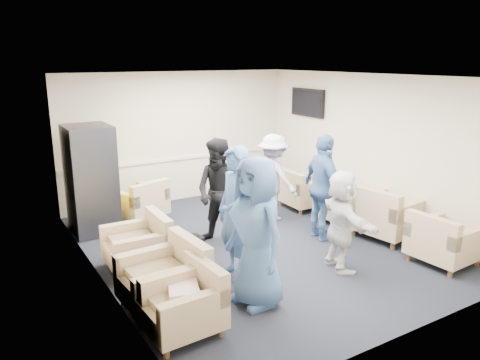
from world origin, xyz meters
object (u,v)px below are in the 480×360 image
armchair_corner (141,203)px  person_front_right (342,220)px  armchair_left_far (141,247)px  person_back_left (220,193)px  armchair_right_near (442,242)px  armchair_right_far (302,192)px  person_mid_left (235,214)px  armchair_left_near (184,304)px  vending_machine (91,179)px  armchair_right_midnear (385,216)px  person_back_right (273,177)px  armchair_right_midfar (343,205)px  person_mid_right (323,188)px  person_front_left (256,232)px  armchair_left_mid (168,281)px

armchair_corner → person_front_right: (1.76, -3.46, 0.40)m
person_front_right → armchair_left_far: bearing=75.1°
armchair_corner → person_back_left: size_ratio=0.61×
armchair_right_near → armchair_right_far: bearing=-1.5°
armchair_corner → person_mid_left: 2.98m
armchair_left_near → armchair_corner: size_ratio=0.80×
armchair_left_far → person_front_right: (2.46, -1.49, 0.40)m
armchair_corner → vending_machine: size_ratio=0.57×
armchair_left_far → person_mid_left: size_ratio=0.46×
armchair_right_midnear → armchair_corner: (-3.24, 2.95, -0.04)m
person_back_right → person_back_left: bearing=97.4°
armchair_left_near → armchair_right_midfar: bearing=110.5°
person_front_right → vending_machine: bearing=54.3°
armchair_right_midfar → person_front_right: person_front_right is taller
armchair_right_near → vending_machine: size_ratio=0.47×
armchair_left_far → armchair_right_far: 3.90m
person_back_right → person_mid_right: 1.25m
armchair_right_far → armchair_right_near: bearing=-175.8°
vending_machine → person_front_left: bearing=-73.4°
armchair_right_midfar → person_front_right: 2.02m
armchair_left_mid → person_front_right: (2.56, -0.25, 0.37)m
person_front_left → person_front_right: bearing=91.8°
armchair_right_midfar → person_back_left: bearing=75.3°
armchair_right_near → armchair_right_midnear: size_ratio=0.82×
armchair_left_near → person_mid_left: 1.57m
vending_machine → person_back_right: (3.05, -1.11, -0.13)m
armchair_left_far → person_back_right: (2.87, 0.78, 0.48)m
armchair_left_far → person_mid_left: (1.03, -0.94, 0.59)m
armchair_right_midnear → person_mid_left: person_mid_left is taller
armchair_right_midnear → person_front_left: person_front_left is taller
armchair_left_mid → vending_machine: size_ratio=0.51×
armchair_left_far → armchair_right_midfar: bearing=90.3°
armchair_right_near → armchair_right_midnear: (0.08, 1.16, 0.04)m
armchair_right_midnear → person_back_left: (-2.52, 1.17, 0.50)m
armchair_corner → person_front_right: size_ratio=0.73×
armchair_right_midnear → person_front_left: (-3.05, -0.70, 0.56)m
armchair_left_mid → person_back_left: size_ratio=0.54×
vending_machine → person_front_right: vending_machine is taller
person_front_left → armchair_right_midfar: bearing=113.4°
armchair_left_near → armchair_right_midfar: armchair_right_midfar is taller
person_back_left → person_front_right: bearing=-0.4°
armchair_right_near → armchair_right_midfar: (-0.02, 2.07, 0.00)m
person_back_right → armchair_corner: bearing=46.4°
armchair_right_midnear → armchair_right_near: bearing=167.8°
armchair_corner → person_front_left: 3.71m
armchair_left_far → person_front_left: bearing=29.1°
armchair_left_mid → vending_machine: vending_machine is taller
armchair_corner → armchair_left_mid: bearing=56.7°
armchair_right_midfar → person_mid_left: (-2.81, -0.86, 0.59)m
person_back_right → person_mid_right: person_mid_right is taller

